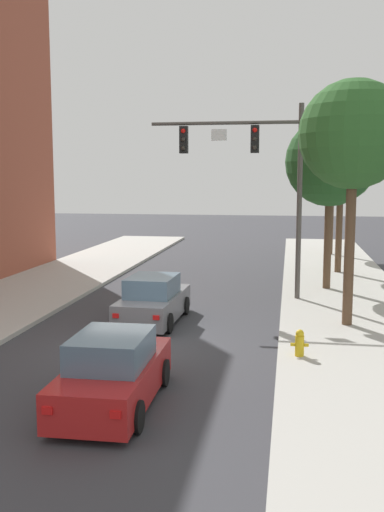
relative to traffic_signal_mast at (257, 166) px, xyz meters
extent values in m
plane|color=#38383D|center=(-2.97, -7.03, -5.31)|extent=(120.00, 120.00, 0.00)
cube|color=#B2AFA8|center=(3.53, -7.03, -5.23)|extent=(5.00, 60.00, 0.15)
cylinder|color=#514C47|center=(1.63, 0.01, -1.41)|extent=(0.20, 0.20, 7.50)
cylinder|color=#514C47|center=(-1.27, 0.01, 1.64)|extent=(5.80, 0.14, 0.14)
cube|color=black|center=(-0.11, 0.01, 1.02)|extent=(0.32, 0.28, 1.05)
sphere|color=red|center=(-0.11, -0.14, 1.35)|extent=(0.18, 0.18, 0.18)
sphere|color=#2D2823|center=(-0.11, -0.14, 1.02)|extent=(0.18, 0.18, 0.18)
sphere|color=#2D2823|center=(-0.11, -0.14, 0.69)|extent=(0.18, 0.18, 0.18)
cube|color=black|center=(-2.89, 0.01, 1.02)|extent=(0.32, 0.28, 1.05)
sphere|color=red|center=(-2.89, -0.14, 1.35)|extent=(0.18, 0.18, 0.18)
sphere|color=#2D2823|center=(-2.89, -0.14, 1.02)|extent=(0.18, 0.18, 0.18)
sphere|color=#2D2823|center=(-2.89, -0.14, 0.69)|extent=(0.18, 0.18, 0.18)
cube|color=white|center=(-1.50, -0.01, 1.19)|extent=(0.60, 0.03, 0.44)
cube|color=slate|center=(-3.20, -4.12, -4.75)|extent=(1.82, 4.25, 0.80)
cube|color=slate|center=(-3.20, -4.27, -4.03)|extent=(1.56, 2.04, 0.64)
cylinder|color=black|center=(-3.97, -2.80, -4.99)|extent=(0.24, 0.65, 0.64)
cylinder|color=black|center=(-2.35, -2.84, -4.99)|extent=(0.24, 0.65, 0.64)
cylinder|color=black|center=(-4.04, -5.40, -4.99)|extent=(0.24, 0.65, 0.64)
cylinder|color=black|center=(-2.43, -5.45, -4.99)|extent=(0.24, 0.65, 0.64)
cube|color=red|center=(-3.89, -6.22, -4.63)|extent=(0.20, 0.05, 0.14)
cube|color=red|center=(-2.62, -6.26, -4.63)|extent=(0.20, 0.05, 0.14)
cube|color=#B21E1E|center=(-2.37, -11.44, -4.75)|extent=(1.76, 4.22, 0.80)
cube|color=slate|center=(-2.37, -11.59, -4.03)|extent=(1.53, 2.02, 0.64)
cylinder|color=black|center=(-3.20, -10.15, -4.99)|extent=(0.23, 0.64, 0.64)
cylinder|color=black|center=(-1.58, -10.13, -4.99)|extent=(0.23, 0.64, 0.64)
cylinder|color=black|center=(-3.16, -12.75, -4.99)|extent=(0.23, 0.64, 0.64)
cylinder|color=black|center=(-1.55, -12.73, -4.99)|extent=(0.23, 0.64, 0.64)
cube|color=red|center=(-2.98, -13.57, -4.63)|extent=(0.20, 0.04, 0.14)
cube|color=red|center=(-1.70, -13.55, -4.63)|extent=(0.20, 0.04, 0.14)
cylinder|color=gold|center=(1.61, -7.70, -4.88)|extent=(0.24, 0.24, 0.55)
sphere|color=gold|center=(1.61, -7.70, -4.55)|extent=(0.22, 0.22, 0.22)
cylinder|color=gold|center=(1.43, -7.70, -4.86)|extent=(0.12, 0.09, 0.09)
cylinder|color=gold|center=(1.79, -7.70, -4.86)|extent=(0.12, 0.09, 0.09)
cylinder|color=brown|center=(3.18, -3.99, -2.78)|extent=(0.32, 0.32, 4.76)
sphere|color=#2D6028|center=(3.18, -3.99, 0.88)|extent=(3.40, 3.40, 3.40)
cylinder|color=brown|center=(2.90, 2.35, -3.18)|extent=(0.32, 0.32, 3.96)
sphere|color=#235123|center=(2.90, 2.35, 0.20)|extent=(3.73, 3.73, 3.73)
cylinder|color=brown|center=(3.71, 6.93, -3.19)|extent=(0.32, 0.32, 3.94)
sphere|color=#2D6028|center=(3.71, 6.93, 0.02)|extent=(3.31, 3.31, 3.31)
cylinder|color=brown|center=(3.77, 13.96, -3.13)|extent=(0.32, 0.32, 4.06)
sphere|color=#387033|center=(3.77, 13.96, 0.16)|extent=(3.34, 3.34, 3.34)
camera|label=1|loc=(1.28, -23.25, -0.43)|focal=41.59mm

